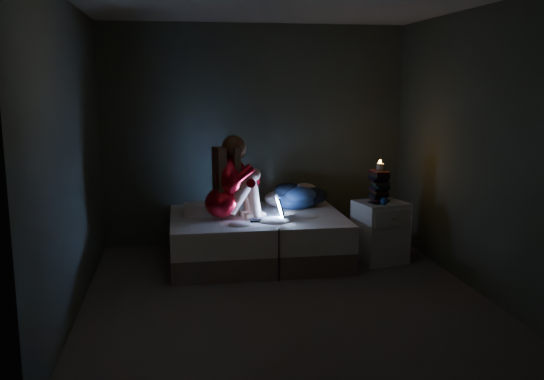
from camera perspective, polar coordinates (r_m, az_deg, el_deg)
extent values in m
cube|color=#4C4948|center=(5.47, 1.19, -10.28)|extent=(3.60, 3.80, 0.02)
cube|color=#3A3F36|center=(7.03, -1.60, 5.33)|extent=(3.60, 0.02, 2.60)
cube|color=#3A3F36|center=(3.32, 7.26, -0.52)|extent=(3.60, 0.02, 2.60)
cube|color=#3A3F36|center=(5.15, -19.01, 2.88)|extent=(0.02, 3.80, 2.60)
cube|color=#3A3F36|center=(5.77, 19.26, 3.62)|extent=(0.02, 3.80, 2.60)
cube|color=silver|center=(6.42, -6.78, -1.84)|extent=(0.40, 0.29, 0.12)
cube|color=silver|center=(6.47, 10.45, -4.01)|extent=(0.58, 0.54, 0.66)
cylinder|color=beige|center=(6.40, 10.44, 2.08)|extent=(0.07, 0.07, 0.08)
cube|color=black|center=(6.32, 9.70, -1.21)|extent=(0.08, 0.15, 0.01)
sphere|color=navy|center=(6.23, 10.47, -1.09)|extent=(0.08, 0.08, 0.08)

